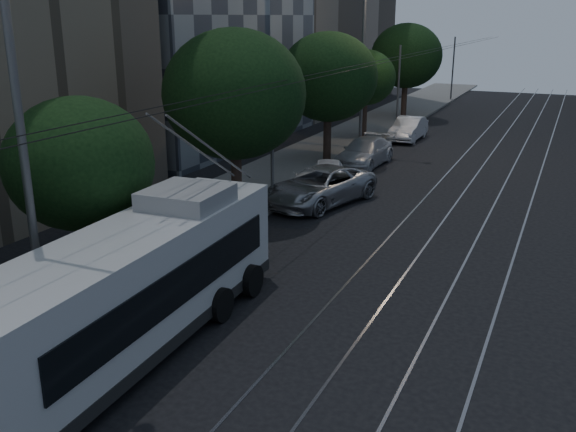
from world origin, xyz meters
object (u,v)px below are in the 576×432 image
Objects in this scene: car_white_c at (408,129)px; streetlamp_near at (30,92)px; pickup_silver at (320,186)px; streetlamp_far at (371,35)px; car_white_b at (365,152)px; car_white_a at (328,175)px; car_white_d at (409,126)px; trolleybus at (128,291)px.

car_white_c is 0.43× the size of streetlamp_near.
pickup_silver is 13.45m from streetlamp_far.
car_white_b is 0.45× the size of streetlamp_far.
car_white_b is at bearing 109.54° from pickup_silver.
car_white_b is at bearing 69.65° from car_white_a.
car_white_a is 15.50m from car_white_d.
car_white_b is 8.47m from car_white_c.
streetlamp_near reaches higher than car_white_c.
car_white_d is at bearing 93.34° from car_white_b.
car_white_c reaches higher than car_white_b.
trolleybus is 26.48m from streetlamp_far.
car_white_d is 0.37× the size of streetlamp_near.
streetlamp_near is at bearing -88.17° from car_white_b.
car_white_a is 18.05m from streetlamp_near.
trolleybus is 30.45m from car_white_c.
car_white_a is 0.79× the size of car_white_b.
streetlamp_far is at bearing -93.68° from car_white_d.
car_white_a is at bearing -83.74° from car_white_d.
pickup_silver is 0.54× the size of streetlamp_near.
pickup_silver is at bearing 90.38° from trolleybus.
pickup_silver is 1.42× the size of car_white_a.
pickup_silver is (-0.60, 13.94, -0.82)m from trolleybus.
trolleybus is 5.01m from streetlamp_near.
car_white_d is at bearing 103.42° from car_white_c.
streetlamp_near is at bearing -159.59° from trolleybus.
car_white_c is at bearing 91.04° from car_white_b.
car_white_a is (-1.17, 16.47, -0.93)m from trolleybus.
car_white_d is 0.34× the size of streetlamp_far.
streetlamp_far is at bearing -106.47° from car_white_c.
car_white_b is (0.04, 5.50, 0.06)m from car_white_a.
car_white_b is at bearing -83.53° from car_white_d.
car_white_b is (-1.14, 21.97, -0.87)m from trolleybus.
car_white_d is (-0.58, 18.03, -0.14)m from pickup_silver.
car_white_c is (0.35, 13.96, 0.07)m from car_white_a.
trolleybus is 13.98m from pickup_silver.
car_white_d is (-0.04, 10.00, -0.08)m from car_white_b.
streetlamp_near is at bearing -111.58° from car_white_a.
streetlamp_near reaches higher than car_white_d.
streetlamp_far is (-1.07, 9.40, 6.10)m from car_white_a.
streetlamp_near is 26.56m from streetlamp_far.
streetlamp_far reaches higher than car_white_d.
streetlamp_far is (-0.59, 26.55, 0.50)m from streetlamp_near.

